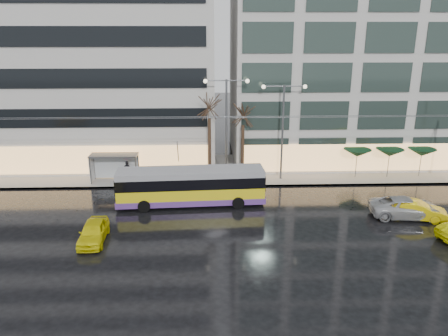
{
  "coord_description": "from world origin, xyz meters",
  "views": [
    {
      "loc": [
        0.5,
        -26.98,
        13.15
      ],
      "look_at": [
        1.59,
        5.0,
        3.03
      ],
      "focal_mm": 35.0,
      "sensor_mm": 36.0,
      "label": 1
    }
  ],
  "objects_px": {
    "street_lamp_near": "(226,116)",
    "taxi_a": "(93,232)",
    "trolleybus": "(191,188)",
    "bus_shelter": "(110,161)"
  },
  "relations": [
    {
      "from": "bus_shelter",
      "to": "trolleybus",
      "type": "bearing_deg",
      "value": -37.16
    },
    {
      "from": "trolleybus",
      "to": "bus_shelter",
      "type": "xyz_separation_m",
      "value": [
        -7.39,
        5.6,
        0.53
      ]
    },
    {
      "from": "bus_shelter",
      "to": "taxi_a",
      "type": "distance_m",
      "value": 11.81
    },
    {
      "from": "taxi_a",
      "to": "street_lamp_near",
      "type": "bearing_deg",
      "value": 50.08
    },
    {
      "from": "trolleybus",
      "to": "bus_shelter",
      "type": "height_order",
      "value": "trolleybus"
    },
    {
      "from": "taxi_a",
      "to": "trolleybus",
      "type": "bearing_deg",
      "value": 42.54
    },
    {
      "from": "bus_shelter",
      "to": "street_lamp_near",
      "type": "relative_size",
      "value": 0.47
    },
    {
      "from": "trolleybus",
      "to": "street_lamp_near",
      "type": "distance_m",
      "value": 7.9
    },
    {
      "from": "street_lamp_near",
      "to": "trolleybus",
      "type": "bearing_deg",
      "value": -117.6
    },
    {
      "from": "street_lamp_near",
      "to": "taxi_a",
      "type": "bearing_deg",
      "value": -127.68
    }
  ]
}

